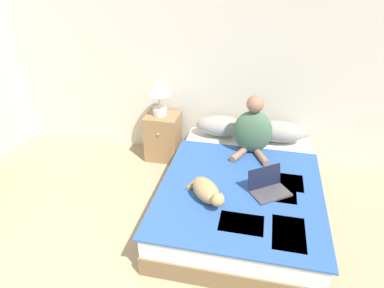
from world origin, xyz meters
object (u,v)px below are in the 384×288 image
laptop_open (269,188)px  pillow_far (278,131)px  table_lamp (159,92)px  bed (241,194)px  person_sitting (253,130)px  cat_tabby (207,191)px  nightstand (163,136)px  pillow_near (221,126)px

laptop_open → pillow_far: bearing=50.0°
pillow_far → table_lamp: 1.46m
laptop_open → table_lamp: (-1.33, 1.01, 0.44)m
bed → person_sitting: (0.05, 0.53, 0.47)m
cat_tabby → table_lamp: size_ratio=1.09×
laptop_open → nightstand: 1.65m
bed → cat_tabby: bearing=-124.5°
bed → cat_tabby: size_ratio=4.32×
cat_tabby → laptop_open: laptop_open is taller
pillow_near → pillow_far: 0.66m
laptop_open → cat_tabby: bearing=168.2°
cat_tabby → person_sitting: bearing=119.5°
person_sitting → laptop_open: (0.21, -0.70, -0.22)m
nightstand → pillow_far: bearing=0.5°
bed → cat_tabby: (-0.28, -0.41, 0.30)m
nightstand → table_lamp: (-0.03, 0.00, 0.59)m
pillow_far → laptop_open: bearing=-94.3°
pillow_far → laptop_open: pillow_far is taller
pillow_far → laptop_open: 1.02m
pillow_near → cat_tabby: (0.05, -1.25, -0.02)m
bed → table_lamp: bearing=142.4°
pillow_near → table_lamp: bearing=-179.3°
table_lamp → bed: bearing=-37.6°
bed → cat_tabby: cat_tabby is taller
pillow_far → nightstand: 1.40m
bed → pillow_far: 0.96m
cat_tabby → table_lamp: table_lamp is taller
bed → pillow_near: 0.96m
nightstand → bed: bearing=-38.2°
person_sitting → laptop_open: size_ratio=1.55×
pillow_near → cat_tabby: 1.25m
laptop_open → nightstand: (-1.31, 1.00, -0.15)m
bed → pillow_far: (0.33, 0.84, 0.32)m
laptop_open → nightstand: bearing=106.8°
bed → person_sitting: bearing=85.0°
pillow_far → person_sitting: (-0.28, -0.32, 0.15)m
person_sitting → nightstand: bearing=164.5°
pillow_far → bed: bearing=-111.2°
bed → laptop_open: 0.39m
pillow_near → cat_tabby: size_ratio=1.29×
pillow_near → cat_tabby: pillow_near is taller
cat_tabby → nightstand: 1.47m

